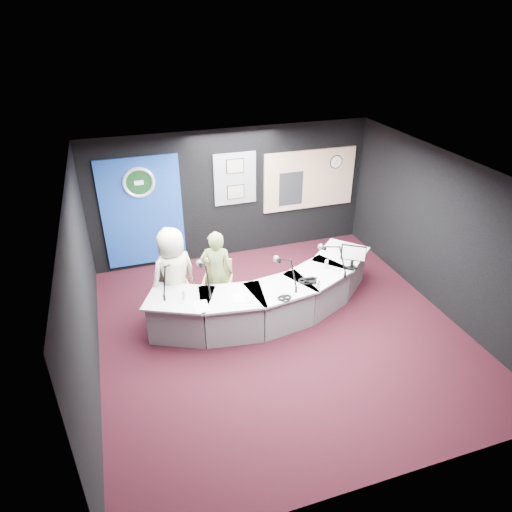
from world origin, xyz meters
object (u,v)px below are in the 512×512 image
object	(u,v)px
broadcast_desk	(268,297)
armchair_right	(218,288)
person_man	(174,275)
person_woman	(217,273)
armchair_left	(176,295)

from	to	relation	value
broadcast_desk	armchair_right	world-z (taller)	armchair_right
person_man	person_woman	world-z (taller)	person_man
person_man	person_woman	bearing A→B (deg)	155.57
armchair_left	person_woman	distance (m)	0.82
armchair_right	person_man	xyz separation A→B (m)	(-0.75, 0.04, 0.40)
armchair_left	person_man	xyz separation A→B (m)	(0.00, 0.00, 0.41)
broadcast_desk	armchair_right	bearing A→B (deg)	153.88
armchair_right	person_woman	distance (m)	0.33
broadcast_desk	person_man	distance (m)	1.71
armchair_left	person_man	distance (m)	0.41
armchair_left	person_man	world-z (taller)	person_man
broadcast_desk	armchair_right	distance (m)	0.92
person_man	person_woman	xyz separation A→B (m)	(0.75, -0.04, -0.07)
broadcast_desk	person_woman	world-z (taller)	person_woman
armchair_left	person_woman	bearing A→B (deg)	-9.80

